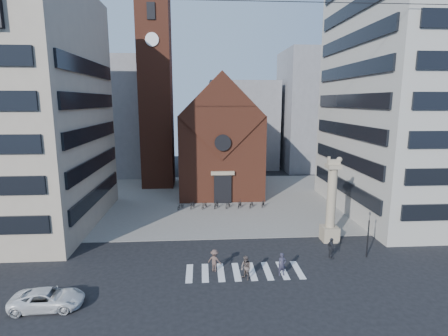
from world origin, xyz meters
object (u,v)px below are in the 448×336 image
at_px(pedestrian_0, 282,264).
at_px(pedestrian_2, 331,248).
at_px(scooter_0, 181,205).
at_px(traffic_light, 368,233).
at_px(pedestrian_1, 246,268).
at_px(lion_column, 331,208).
at_px(white_car, 48,299).

xyz_separation_m(pedestrian_0, pedestrian_2, (5.11, 2.75, 0.02)).
bearing_deg(scooter_0, traffic_light, -18.69).
relative_size(pedestrian_1, pedestrian_2, 1.01).
bearing_deg(lion_column, traffic_light, -63.54).
relative_size(pedestrian_0, scooter_0, 1.12).
relative_size(white_car, pedestrian_1, 2.44).
relative_size(white_car, scooter_0, 2.81).
bearing_deg(traffic_light, scooter_0, 138.55).
distance_m(traffic_light, pedestrian_0, 9.02).
relative_size(lion_column, pedestrian_1, 4.44).
height_order(traffic_light, pedestrian_1, traffic_light).
distance_m(pedestrian_0, pedestrian_2, 5.80).
height_order(traffic_light, white_car, traffic_light).
relative_size(lion_column, white_car, 1.82).
bearing_deg(traffic_light, pedestrian_0, -161.61).
xyz_separation_m(traffic_light, pedestrian_1, (-11.48, -3.28, -1.31)).
distance_m(white_car, pedestrian_2, 23.01).
relative_size(traffic_light, pedestrian_2, 2.21).
distance_m(pedestrian_1, scooter_0, 19.90).
bearing_deg(lion_column, white_car, -156.45).
bearing_deg(scooter_0, pedestrian_0, -40.67).
distance_m(lion_column, white_car, 25.82).
bearing_deg(white_car, pedestrian_1, -80.45).
bearing_deg(scooter_0, white_car, -86.95).
xyz_separation_m(traffic_light, white_car, (-25.52, -6.26, -1.63)).
distance_m(pedestrian_0, scooter_0, 20.62).
distance_m(white_car, pedestrian_0, 17.40).
height_order(traffic_light, pedestrian_2, traffic_light).
bearing_deg(scooter_0, pedestrian_2, -24.82).
bearing_deg(scooter_0, pedestrian_1, -49.05).
xyz_separation_m(pedestrian_1, scooter_0, (-6.21, 18.90, -0.48)).
height_order(pedestrian_0, pedestrian_2, pedestrian_2).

